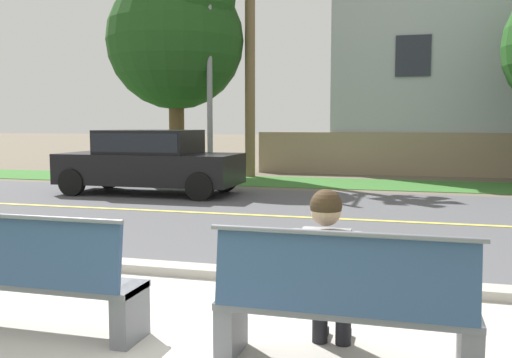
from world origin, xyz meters
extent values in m
plane|color=#665B4C|center=(0.00, 8.00, 0.00)|extent=(140.00, 140.00, 0.00)
cube|color=#B7B2A8|center=(0.00, 0.40, 0.01)|extent=(44.00, 3.60, 0.01)
cube|color=#ADA89E|center=(0.00, 2.35, 0.06)|extent=(44.00, 0.30, 0.11)
cube|color=#515156|center=(0.00, 6.50, 0.00)|extent=(52.00, 8.00, 0.01)
cube|color=#E0CC4C|center=(0.00, 6.50, 0.01)|extent=(48.00, 0.14, 0.01)
cube|color=#38702D|center=(0.00, 12.46, 0.01)|extent=(48.00, 2.80, 0.02)
cube|color=slate|center=(-0.41, 0.41, 0.23)|extent=(0.14, 0.40, 0.45)
cube|color=slate|center=(-1.24, 0.41, 0.42)|extent=(1.79, 0.44, 0.05)
cube|color=navy|center=(-1.24, 0.22, 0.71)|extent=(1.72, 0.12, 0.52)
cylinder|color=slate|center=(-1.24, 0.21, 0.99)|extent=(1.79, 0.04, 0.04)
cube|color=slate|center=(0.41, 0.41, 0.23)|extent=(0.14, 0.40, 0.45)
cube|color=slate|center=(2.06, 0.41, 0.23)|extent=(0.14, 0.40, 0.45)
cube|color=slate|center=(1.24, 0.41, 0.42)|extent=(1.79, 0.44, 0.05)
cube|color=navy|center=(1.24, 0.22, 0.71)|extent=(1.72, 0.12, 0.52)
cylinder|color=slate|center=(1.24, 0.21, 0.99)|extent=(1.79, 0.04, 0.04)
cylinder|color=black|center=(1.01, 0.60, 0.51)|extent=(0.15, 0.42, 0.15)
cylinder|color=black|center=(1.19, 0.60, 0.51)|extent=(0.15, 0.42, 0.15)
cylinder|color=black|center=(1.01, 0.79, 0.21)|extent=(0.12, 0.12, 0.43)
cube|color=black|center=(1.01, 0.87, 0.04)|extent=(0.09, 0.24, 0.07)
cylinder|color=black|center=(1.19, 0.79, 0.21)|extent=(0.12, 0.12, 0.43)
cube|color=black|center=(1.19, 0.87, 0.04)|extent=(0.09, 0.24, 0.07)
cube|color=gray|center=(1.10, 0.41, 0.71)|extent=(0.34, 0.20, 0.52)
cylinder|color=gray|center=(0.88, 0.43, 0.73)|extent=(0.09, 0.09, 0.46)
cylinder|color=gray|center=(1.31, 0.43, 0.73)|extent=(0.09, 0.09, 0.46)
sphere|color=tan|center=(1.10, 0.42, 1.10)|extent=(0.21, 0.21, 0.21)
sphere|color=#382819|center=(1.10, 0.42, 1.14)|extent=(0.22, 0.22, 0.22)
cube|color=black|center=(-4.40, 8.90, 0.62)|extent=(4.30, 1.76, 0.72)
cube|color=black|center=(-4.40, 8.90, 1.24)|extent=(2.24, 1.58, 0.60)
cube|color=black|center=(-4.40, 8.90, 1.26)|extent=(2.15, 1.62, 0.43)
cylinder|color=black|center=(-2.80, 8.06, 0.32)|extent=(0.64, 0.18, 0.64)
cylinder|color=black|center=(-2.80, 9.74, 0.32)|extent=(0.64, 0.18, 0.64)
cylinder|color=black|center=(-6.00, 8.06, 0.32)|extent=(0.64, 0.18, 0.64)
cylinder|color=black|center=(-6.00, 9.74, 0.32)|extent=(0.64, 0.18, 0.64)
cylinder|color=gray|center=(-4.02, 12.06, 3.49)|extent=(0.16, 0.16, 6.98)
cylinder|color=brown|center=(-5.56, 13.21, 1.33)|extent=(0.48, 0.48, 2.67)
sphere|color=#1E4719|center=(-5.56, 13.21, 4.27)|extent=(4.27, 4.27, 4.27)
cylinder|color=brown|center=(-3.28, 13.72, 3.78)|extent=(0.32, 0.32, 7.55)
cube|color=gray|center=(3.06, 15.53, 0.70)|extent=(13.00, 0.36, 1.40)
cube|color=#A3ADB2|center=(3.78, 18.73, 3.49)|extent=(9.58, 6.40, 6.99)
cube|color=#232833|center=(1.63, 15.50, 3.84)|extent=(1.10, 0.06, 1.30)
camera|label=1|loc=(1.66, -3.41, 1.70)|focal=39.48mm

